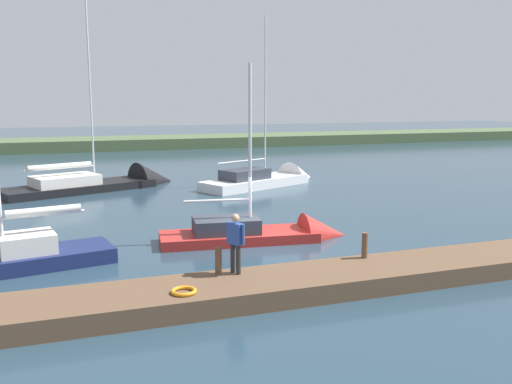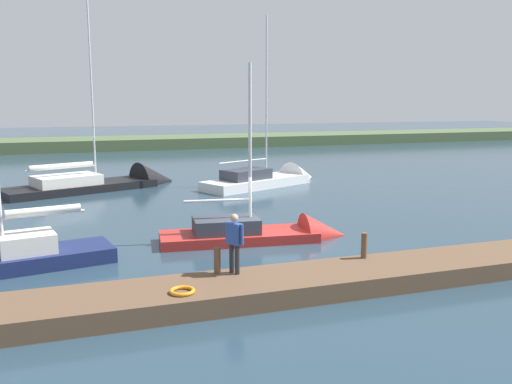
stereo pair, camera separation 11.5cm
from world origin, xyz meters
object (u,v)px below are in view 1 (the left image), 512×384
(mooring_post_far, at_px, (365,245))
(life_ring_buoy, at_px, (184,291))
(sailboat_far_left, at_px, (270,237))
(person_on_dock, at_px, (235,239))
(mooring_post_near, at_px, (218,261))
(sailboat_near_dock, at_px, (272,181))
(sailboat_mid_channel, at_px, (112,185))

(mooring_post_far, distance_m, life_ring_buoy, 6.08)
(sailboat_far_left, relative_size, person_on_dock, 4.50)
(mooring_post_near, bearing_deg, person_on_dock, 162.32)
(sailboat_near_dock, xyz_separation_m, sailboat_far_left, (5.14, 13.18, -0.12))
(sailboat_far_left, bearing_deg, mooring_post_near, -118.12)
(life_ring_buoy, bearing_deg, mooring_post_near, -135.43)
(mooring_post_far, xyz_separation_m, sailboat_mid_channel, (6.01, -20.18, -0.79))
(life_ring_buoy, xyz_separation_m, sailboat_far_left, (-4.73, -6.25, -0.49))
(mooring_post_near, height_order, sailboat_mid_channel, sailboat_mid_channel)
(life_ring_buoy, relative_size, sailboat_far_left, 0.09)
(person_on_dock, bearing_deg, life_ring_buoy, -179.05)
(mooring_post_far, bearing_deg, mooring_post_near, 0.00)
(mooring_post_near, distance_m, sailboat_mid_channel, 20.23)
(life_ring_buoy, distance_m, sailboat_mid_channel, 21.41)
(life_ring_buoy, distance_m, sailboat_far_left, 7.85)
(sailboat_near_dock, bearing_deg, sailboat_mid_channel, 144.02)
(life_ring_buoy, height_order, sailboat_near_dock, sailboat_near_dock)
(mooring_post_near, distance_m, sailboat_near_dock, 20.15)
(sailboat_far_left, bearing_deg, mooring_post_far, -69.85)
(sailboat_far_left, bearing_deg, person_on_dock, -113.67)
(sailboat_mid_channel, bearing_deg, mooring_post_far, -94.82)
(mooring_post_far, height_order, person_on_dock, person_on_dock)
(life_ring_buoy, xyz_separation_m, sailboat_mid_channel, (0.07, -21.41, -0.44))
(mooring_post_near, distance_m, sailboat_far_left, 6.16)
(sailboat_mid_channel, distance_m, person_on_dock, 20.45)
(mooring_post_near, xyz_separation_m, sailboat_mid_channel, (1.32, -20.18, -0.77))
(mooring_post_far, distance_m, sailboat_far_left, 5.23)
(sailboat_near_dock, relative_size, sailboat_far_left, 1.50)
(sailboat_far_left, height_order, sailboat_mid_channel, sailboat_mid_channel)
(sailboat_mid_channel, bearing_deg, sailboat_near_dock, -32.66)
(life_ring_buoy, height_order, sailboat_far_left, sailboat_far_left)
(sailboat_far_left, height_order, person_on_dock, sailboat_far_left)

